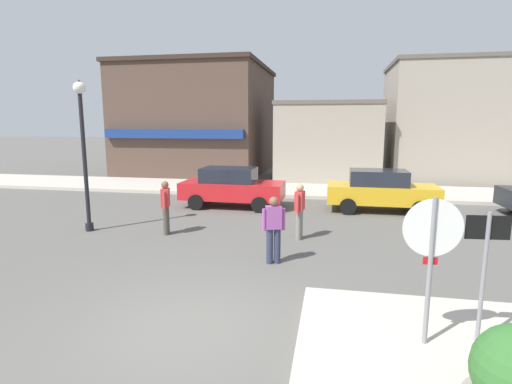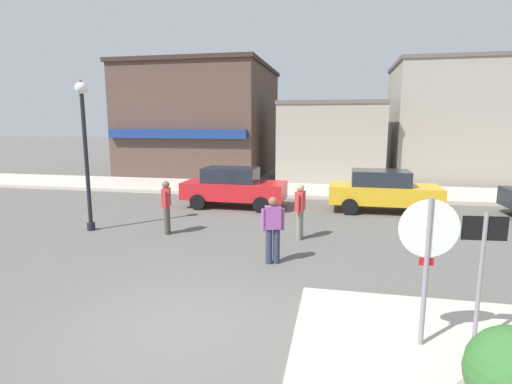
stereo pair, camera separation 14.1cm
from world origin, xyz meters
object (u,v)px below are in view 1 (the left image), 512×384
Objects in this scene: one_way_sign at (484,266)px; parked_car_nearest at (232,187)px; pedestrian_crossing_far at (300,209)px; stop_sign at (431,252)px; lamp_post at (83,134)px; pedestrian_kerb_side at (274,228)px; pedestrian_crossing_near at (166,206)px; parked_car_second at (381,190)px.

parked_car_nearest is at bearing 123.01° from one_way_sign.
pedestrian_crossing_far is (3.02, -3.97, 0.06)m from parked_car_nearest.
stop_sign is at bearing -67.23° from pedestrian_crossing_far.
lamp_post is (-8.74, 5.07, 1.44)m from stop_sign.
lamp_post reaches higher than pedestrian_kerb_side.
lamp_post is 2.82× the size of pedestrian_crossing_near.
stop_sign is at bearing -92.38° from parked_car_second.
parked_car_second is 8.03m from pedestrian_crossing_near.
pedestrian_crossing_near is (-6.23, 5.18, -0.65)m from stop_sign.
parked_car_second is at bearing 26.87° from lamp_post.
parked_car_second is at bearing 87.62° from stop_sign.
stop_sign is at bearing -171.12° from one_way_sign.
one_way_sign is 11.09m from parked_car_nearest.
pedestrian_crossing_near is at bearing -176.31° from pedestrian_crossing_far.
parked_car_second is at bearing 64.11° from pedestrian_kerb_side.
parked_car_nearest is 5.71m from parked_car_second.
pedestrian_kerb_side is at bearing 129.45° from stop_sign.
parked_car_second is at bearing 92.00° from one_way_sign.
lamp_post is 1.13× the size of parked_car_nearest.
pedestrian_kerb_side is at bearing -16.47° from lamp_post.
lamp_post reaches higher than stop_sign.
one_way_sign is 4.71m from pedestrian_kerb_side.
pedestrian_crossing_near reaches higher than parked_car_second.
stop_sign is 0.57× the size of parked_car_nearest.
pedestrian_crossing_far is at bearing -122.16° from parked_car_second.
pedestrian_crossing_near is 3.96m from pedestrian_crossing_far.
parked_car_second is (-0.34, 9.59, -0.52)m from one_way_sign.
one_way_sign is 0.46× the size of lamp_post.
stop_sign reaches higher than parked_car_nearest.
one_way_sign is 1.30× the size of pedestrian_kerb_side.
pedestrian_crossing_near is at bearing 140.29° from stop_sign.
parked_car_second is 2.49× the size of pedestrian_kerb_side.
parked_car_second is (9.14, 4.63, -2.15)m from lamp_post.
parked_car_nearest is (-5.30, 9.41, -0.71)m from stop_sign.
one_way_sign is at bearing -42.65° from pedestrian_kerb_side.
pedestrian_kerb_side reaches higher than parked_car_second.
lamp_post reaches higher than parked_car_second.
parked_car_second is 2.49× the size of pedestrian_crossing_near.
one_way_sign is at bearing -60.41° from pedestrian_crossing_far.
stop_sign reaches higher than pedestrian_crossing_near.
pedestrian_crossing_far is (-2.28, 5.43, -0.65)m from stop_sign.
parked_car_second is 2.49× the size of pedestrian_crossing_far.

